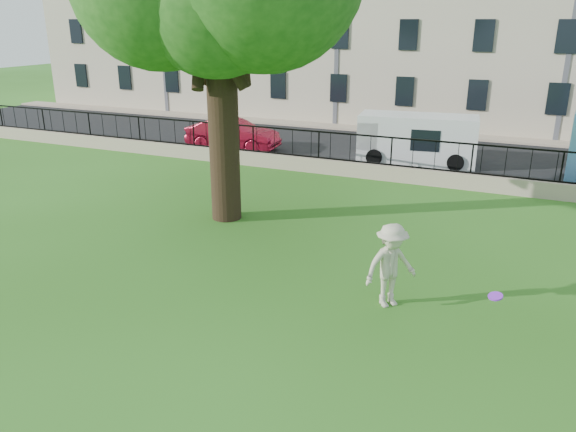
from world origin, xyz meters
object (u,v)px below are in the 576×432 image
at_px(man, 391,266).
at_px(red_sedan, 233,134).
at_px(frisbee, 495,296).
at_px(white_van, 417,139).

relative_size(man, red_sedan, 0.43).
bearing_deg(red_sedan, man, -143.97).
bearing_deg(frisbee, red_sedan, 134.28).
xyz_separation_m(frisbee, red_sedan, (-13.04, 13.37, -0.38)).
bearing_deg(man, white_van, 53.14).
distance_m(man, white_van, 13.53).
xyz_separation_m(man, white_van, (-2.18, 13.35, 0.09)).
height_order(man, white_van, white_van).
bearing_deg(white_van, red_sedan, 178.83).
relative_size(frisbee, white_van, 0.05).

